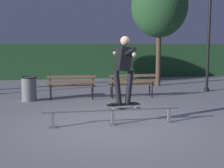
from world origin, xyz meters
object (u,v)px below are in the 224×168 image
at_px(skateboarder, 124,64).
at_px(trash_can, 29,88).
at_px(park_bench_leftmost, 72,84).
at_px(tree_far_right, 159,6).
at_px(skateboard, 123,105).
at_px(grind_rail, 113,112).
at_px(park_bench_left_center, 132,83).
at_px(lamp_post_right, 209,29).

bearing_deg(skateboarder, trash_can, 125.19).
distance_m(park_bench_leftmost, tree_far_right, 5.83).
xyz_separation_m(park_bench_leftmost, tree_far_right, (4.05, 2.93, 3.00)).
bearing_deg(skateboard, tree_far_right, 64.44).
height_order(grind_rail, park_bench_left_center, park_bench_left_center).
bearing_deg(park_bench_left_center, skateboard, -107.35).
bearing_deg(lamp_post_right, skateboarder, -135.29).
xyz_separation_m(skateboarder, park_bench_left_center, (1.05, 3.38, -0.87)).
relative_size(grind_rail, skateboarder, 2.06).
height_order(park_bench_leftmost, lamp_post_right, lamp_post_right).
height_order(tree_far_right, trash_can, tree_far_right).
bearing_deg(trash_can, skateboarder, -54.81).
distance_m(skateboarder, park_bench_leftmost, 3.64).
bearing_deg(lamp_post_right, grind_rail, -136.86).
relative_size(skateboarder, lamp_post_right, 0.40).
relative_size(grind_rail, tree_far_right, 0.65).
bearing_deg(skateboarder, tree_far_right, 64.46).
distance_m(park_bench_leftmost, park_bench_left_center, 2.09).
xyz_separation_m(skateboard, park_bench_leftmost, (-1.03, 3.38, 0.07)).
xyz_separation_m(grind_rail, trash_can, (-2.19, 3.46, 0.12)).
distance_m(tree_far_right, lamp_post_right, 2.62).
xyz_separation_m(skateboard, tree_far_right, (3.01, 6.30, 3.07)).
distance_m(grind_rail, skateboarder, 1.14).
bearing_deg(skateboard, lamp_post_right, 44.70).
distance_m(park_bench_leftmost, trash_can, 1.41).
distance_m(grind_rail, skateboard, 0.30).
relative_size(skateboard, trash_can, 1.00).
height_order(park_bench_leftmost, park_bench_left_center, same).
relative_size(skateboard, lamp_post_right, 0.20).
height_order(skateboarder, lamp_post_right, lamp_post_right).
bearing_deg(grind_rail, park_bench_leftmost, 103.15).
height_order(tree_far_right, lamp_post_right, tree_far_right).
relative_size(skateboard, park_bench_left_center, 0.50).
bearing_deg(park_bench_left_center, park_bench_leftmost, 180.00).
bearing_deg(park_bench_leftmost, lamp_post_right, 10.07).
bearing_deg(skateboarder, grind_rail, -179.92).
xyz_separation_m(grind_rail, park_bench_leftmost, (-0.79, 3.38, 0.24)).
bearing_deg(park_bench_leftmost, park_bench_left_center, 0.00).
height_order(skateboard, skateboarder, skateboarder).
height_order(grind_rail, tree_far_right, tree_far_right).
distance_m(skateboarder, lamp_post_right, 6.26).
bearing_deg(lamp_post_right, skateboard, -135.30).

